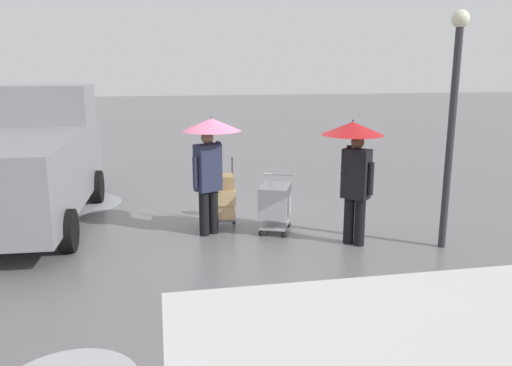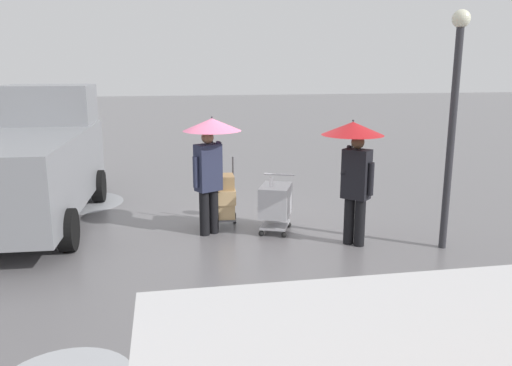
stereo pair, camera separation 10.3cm
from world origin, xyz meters
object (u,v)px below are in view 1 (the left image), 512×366
Objects in this scene: pedestrian_black_side at (354,153)px; hand_dolly_boxes at (222,198)px; cargo_van_parked_right at (31,163)px; shopping_cart_vendor at (275,202)px; pedestrian_pink_side at (210,148)px; street_lamp at (453,107)px.

hand_dolly_boxes is at bearing -32.82° from pedestrian_black_side.
cargo_van_parked_right is at bearing -23.88° from pedestrian_black_side.
shopping_cart_vendor is at bearing 155.13° from hand_dolly_boxes.
pedestrian_black_side is at bearing 141.56° from shopping_cart_vendor.
pedestrian_black_side is at bearing 155.94° from pedestrian_pink_side.
cargo_van_parked_right is 5.21× the size of shopping_cart_vendor.
pedestrian_black_side is (-1.13, 0.90, 1.02)m from shopping_cart_vendor.
cargo_van_parked_right is 2.53× the size of pedestrian_black_side.
hand_dolly_boxes is at bearing -27.07° from street_lamp.
pedestrian_pink_side is (1.17, -0.13, 1.02)m from shopping_cart_vendor.
cargo_van_parked_right reaches higher than hand_dolly_boxes.
hand_dolly_boxes is at bearing -127.98° from pedestrian_pink_side.
shopping_cart_vendor is at bearing -38.44° from pedestrian_black_side.
hand_dolly_boxes reaches higher than shopping_cart_vendor.
street_lamp is (-7.07, 2.96, 1.19)m from cargo_van_parked_right.
street_lamp reaches higher than cargo_van_parked_right.
pedestrian_pink_side is at bearing -21.72° from street_lamp.
pedestrian_pink_side reaches higher than shopping_cart_vendor.
pedestrian_black_side reaches higher than hand_dolly_boxes.
hand_dolly_boxes is 0.61× the size of pedestrian_black_side.
pedestrian_pink_side is at bearing 156.25° from cargo_van_parked_right.
pedestrian_pink_side is 0.56× the size of street_lamp.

